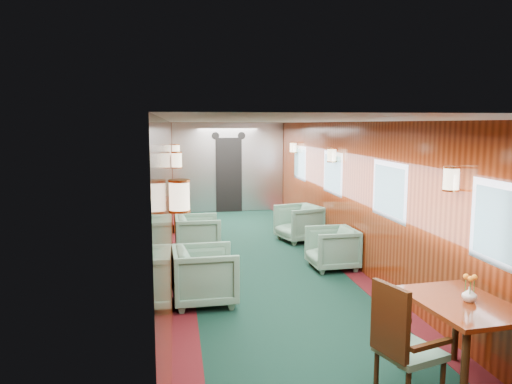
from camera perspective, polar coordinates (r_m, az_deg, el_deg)
room at (r=7.62m, az=1.59°, el=2.29°), size 12.00×12.10×2.40m
bulkhead at (r=13.49m, az=-3.16°, el=2.77°), size 2.98×0.17×2.39m
windows_right at (r=8.28m, az=11.41°, el=1.30°), size 0.02×8.60×0.80m
wall_sconces at (r=8.16m, az=0.84°, el=3.75°), size 2.97×7.97×0.25m
dining_table at (r=4.91m, az=22.43°, el=-12.91°), size 0.85×1.15×0.81m
side_chair at (r=4.48m, az=16.24°, el=-15.97°), size 0.59×0.61×1.08m
credenza at (r=11.37m, az=-8.69°, el=-2.07°), size 0.30×0.94×1.12m
flower_vase at (r=4.86m, az=23.20°, el=-10.70°), size 0.13×0.13×0.13m
armchair_left_near at (r=6.71m, az=-5.85°, el=-9.46°), size 0.87×0.85×0.76m
armchair_left_far at (r=9.13m, az=-6.65°, el=-4.92°), size 0.82×0.79×0.73m
armchair_right_near at (r=8.32m, az=8.68°, el=-6.37°), size 0.78×0.76×0.68m
armchair_right_far at (r=10.17m, az=4.95°, el=-3.56°), size 1.00×0.98×0.74m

